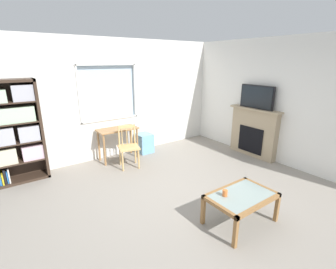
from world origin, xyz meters
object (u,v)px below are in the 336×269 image
Objects in this scene: bookshelf at (14,129)px; wooden_chair at (128,146)px; sippy_cup at (225,193)px; coffee_table at (241,199)px; tv at (257,97)px; desk_under_window at (118,134)px; plastic_drawer_unit at (144,143)px; fireplace at (253,132)px.

bookshelf reaches higher than wooden_chair.
coffee_table is at bearing -27.35° from sippy_cup.
desk_under_window is at bearing 148.79° from tv.
plastic_drawer_unit reaches higher than coffee_table.
fireplace is at bearing 28.75° from sippy_cup.
desk_under_window is at bearing 93.68° from sippy_cup.
desk_under_window is 10.08× the size of sippy_cup.
sippy_cup is at bearing -151.08° from tv.
tv is at bearing 33.18° from coffee_table.
tv is at bearing 28.92° from sippy_cup.
wooden_chair is at bearing 94.34° from sippy_cup.
tv is 9.44× the size of sippy_cup.
wooden_chair reaches higher than plastic_drawer_unit.
desk_under_window is 1.01× the size of wooden_chair.
wooden_chair is at bearing 157.33° from tv.
plastic_drawer_unit is 0.37× the size of fireplace.
fireplace is 1.50× the size of tv.
desk_under_window is 3.06m from sippy_cup.
desk_under_window is at bearing -3.11° from bookshelf.
plastic_drawer_unit is at bearing 3.99° from desk_under_window.
plastic_drawer_unit is at bearing 139.99° from fireplace.
fireplace is (2.03, -1.70, 0.34)m from plastic_drawer_unit.
wooden_chair reaches higher than desk_under_window.
wooden_chair is 2.97m from fireplace.
bookshelf reaches higher than plastic_drawer_unit.
coffee_table is (0.41, -2.65, -0.08)m from wooden_chair.
fireplace is (2.74, -1.14, 0.12)m from wooden_chair.
coffee_table is at bearing -95.37° from plastic_drawer_unit.
plastic_drawer_unit is 5.28× the size of sippy_cup.
bookshelf is at bearing 162.43° from wooden_chair.
fireplace is at bearing -20.50° from bookshelf.
wooden_chair is 1.06× the size of tv.
tv is at bearing -31.21° from desk_under_window.
coffee_table is at bearing -81.18° from wooden_chair.
coffee_table is (2.38, -3.27, -0.64)m from bookshelf.
desk_under_window is 3.21m from fireplace.
bookshelf is 5.02m from tv.
fireplace is 2.91m from sippy_cup.
desk_under_window is at bearing 90.43° from wooden_chair.
plastic_drawer_unit is at bearing 139.74° from tv.
sippy_cup is (-2.55, -1.40, -0.09)m from fireplace.
fireplace reaches higher than sippy_cup.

